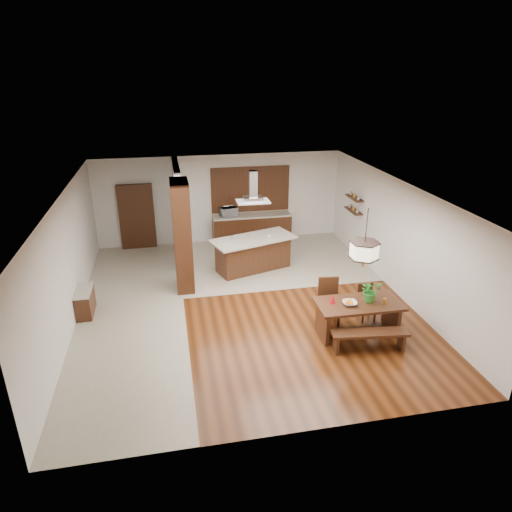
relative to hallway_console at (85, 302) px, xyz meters
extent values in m
plane|color=#3E1D0B|center=(3.81, -0.20, -0.32)|extent=(9.00, 9.00, 0.00)
cube|color=white|center=(3.81, -0.20, 2.58)|extent=(8.00, 9.00, 0.04)
cube|color=silver|center=(3.81, 4.30, 1.14)|extent=(8.00, 0.04, 2.90)
cube|color=silver|center=(3.81, -4.70, 1.14)|extent=(8.00, 0.04, 2.90)
cube|color=silver|center=(-0.19, -0.20, 1.14)|extent=(0.04, 9.00, 2.90)
cube|color=silver|center=(7.81, -0.20, 1.14)|extent=(0.04, 9.00, 2.90)
cube|color=#B0A893|center=(1.06, -0.20, -0.31)|extent=(2.50, 9.00, 0.01)
cube|color=#B0A893|center=(5.06, 2.30, -0.31)|extent=(5.50, 4.00, 0.01)
cube|color=#381E0E|center=(3.81, -0.20, 2.57)|extent=(8.00, 9.00, 0.02)
cube|color=black|center=(2.41, 1.00, 1.14)|extent=(0.45, 1.00, 2.90)
cube|color=silver|center=(2.41, 3.10, 1.14)|extent=(0.18, 2.40, 2.90)
cube|color=black|center=(0.00, 0.00, 0.00)|extent=(0.37, 0.88, 0.63)
cube|color=black|center=(1.11, 4.20, 0.74)|extent=(1.10, 0.20, 2.10)
cube|color=black|center=(4.81, 4.00, 0.13)|extent=(2.60, 0.60, 0.90)
cube|color=#B9B2A2|center=(4.81, 4.00, 0.61)|extent=(2.60, 0.62, 0.05)
cube|color=brown|center=(4.81, 4.26, 1.44)|extent=(2.60, 0.08, 1.50)
cube|color=black|center=(7.68, 2.40, 1.08)|extent=(0.26, 0.90, 0.04)
cube|color=black|center=(7.68, 2.40, 1.49)|extent=(0.26, 0.90, 0.04)
cube|color=black|center=(6.01, -2.08, 0.43)|extent=(1.86, 0.95, 0.06)
cube|color=black|center=(5.21, -2.07, 0.04)|extent=(0.09, 0.74, 0.71)
cube|color=black|center=(6.81, -2.09, 0.04)|extent=(0.09, 0.74, 0.71)
imported|color=#2D7D29|center=(6.26, -2.06, 0.71)|extent=(0.45, 0.39, 0.50)
imported|color=beige|center=(5.77, -2.13, 0.49)|extent=(0.35, 0.35, 0.07)
cone|color=red|center=(5.44, -1.97, 0.56)|extent=(0.13, 0.13, 0.20)
cylinder|color=gold|center=(6.54, -2.20, 0.51)|extent=(0.09, 0.09, 0.11)
cube|color=black|center=(4.42, 1.77, 0.15)|extent=(2.21, 1.38, 0.93)
cube|color=#B9B2A2|center=(4.42, 1.71, 0.64)|extent=(2.59, 1.73, 0.05)
imported|color=silver|center=(4.86, 1.65, 0.72)|extent=(0.17, 0.17, 0.10)
imported|color=silver|center=(4.04, 4.01, 0.78)|extent=(0.62, 0.51, 0.30)
camera|label=1|loc=(2.11, -10.18, 5.21)|focal=32.00mm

